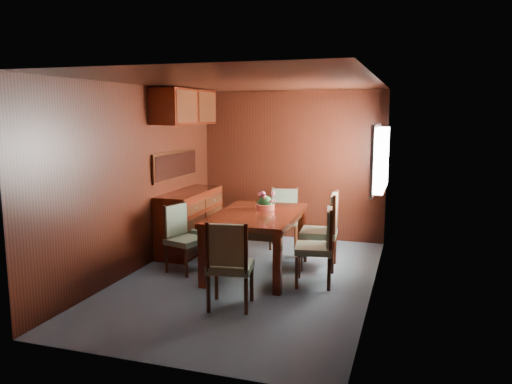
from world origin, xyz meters
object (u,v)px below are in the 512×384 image
(sideboard, at_px, (190,221))
(chair_head, at_px, (229,260))
(chair_left_near, at_px, (181,234))
(dining_table, at_px, (257,221))
(chair_right_near, at_px, (320,242))
(flower_centerpiece, at_px, (265,200))

(sideboard, height_order, chair_head, chair_head)
(chair_left_near, bearing_deg, dining_table, 122.35)
(sideboard, distance_m, dining_table, 1.43)
(chair_left_near, height_order, chair_right_near, chair_right_near)
(dining_table, xyz_separation_m, flower_centerpiece, (0.04, 0.23, 0.24))
(flower_centerpiece, bearing_deg, chair_right_near, -30.60)
(chair_left_near, height_order, flower_centerpiece, flower_centerpiece)
(dining_table, relative_size, chair_right_near, 1.78)
(chair_right_near, relative_size, chair_head, 1.00)
(sideboard, distance_m, chair_right_near, 2.32)
(dining_table, relative_size, flower_centerpiece, 6.44)
(dining_table, distance_m, flower_centerpiece, 0.33)
(chair_head, distance_m, flower_centerpiece, 1.59)
(sideboard, bearing_deg, flower_centerpiece, -18.17)
(flower_centerpiece, bearing_deg, dining_table, -100.51)
(sideboard, xyz_separation_m, flower_centerpiece, (1.30, -0.43, 0.45))
(chair_left_near, relative_size, flower_centerpiece, 3.35)
(sideboard, xyz_separation_m, chair_right_near, (2.13, -0.92, 0.08))
(sideboard, bearing_deg, dining_table, -27.60)
(sideboard, bearing_deg, chair_head, -55.16)
(chair_head, height_order, flower_centerpiece, flower_centerpiece)
(dining_table, distance_m, chair_right_near, 0.92)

